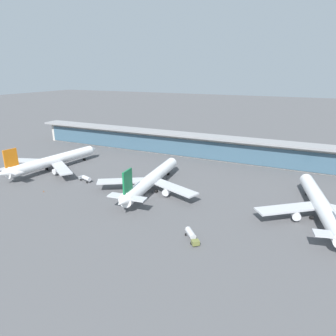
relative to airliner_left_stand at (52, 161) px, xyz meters
The scene contains 9 objects.
ground_plane 69.07m from the airliner_left_stand, ahead, with size 1200.00×1200.00×0.00m, color #515154.
airliner_left_stand is the anchor object (origin of this frame).
airliner_centre_stand 65.46m from the airliner_left_stand, ahead, with size 49.86×65.07×17.32m.
airliner_right_stand 137.36m from the airliner_left_stand, ahead, with size 48.91×64.53×17.32m.
service_truck_near_nose_olive 104.64m from the airliner_left_stand, 19.94° to the right, with size 7.28×8.01×2.95m.
service_truck_under_wing_grey 29.97m from the airliner_left_stand, 12.78° to the right, with size 8.88×4.77×2.95m.
terminal_building 91.49m from the airliner_left_stand, 41.63° to the left, with size 257.07×12.80×15.20m.
safety_cone_alpha 22.79m from the airliner_left_stand, 119.13° to the right, with size 0.62×0.62×0.70m.
safety_cone_bravo 33.77m from the airliner_left_stand, 51.75° to the right, with size 0.62×0.62×0.70m.
Camera 1 is at (60.34, -110.54, 54.18)m, focal length 31.99 mm.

